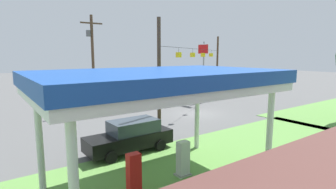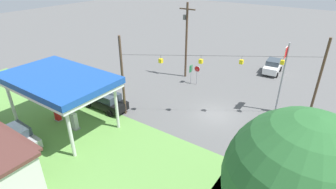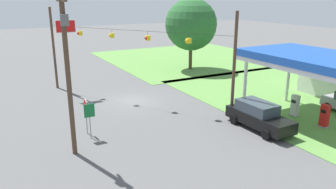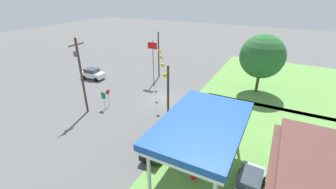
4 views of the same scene
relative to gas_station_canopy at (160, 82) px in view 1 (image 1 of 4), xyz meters
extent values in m
plane|color=#565656|center=(-11.00, -9.79, -4.60)|extent=(160.00, 160.00, 0.00)
cube|color=silver|center=(0.00, 0.00, -0.22)|extent=(10.01, 6.17, 0.35)
cube|color=#19479E|center=(0.00, 0.00, 0.23)|extent=(10.21, 6.37, 0.55)
cylinder|color=silver|center=(-4.41, -2.48, -2.50)|extent=(0.28, 0.28, 4.20)
cylinder|color=silver|center=(4.41, -2.48, -2.50)|extent=(0.28, 0.28, 4.20)
cylinder|color=silver|center=(-4.41, 2.48, -2.50)|extent=(0.28, 0.28, 4.20)
cube|color=#512D28|center=(0.60, 5.65, -1.53)|extent=(12.29, 0.70, 0.20)
cube|color=gray|center=(-1.32, 0.00, -4.54)|extent=(0.71, 0.56, 0.12)
cube|color=silver|center=(-1.32, 0.00, -3.68)|extent=(0.55, 0.40, 1.60)
cube|color=black|center=(-1.32, -0.22, -3.36)|extent=(0.39, 0.03, 0.24)
cube|color=red|center=(1.32, 0.00, -3.68)|extent=(0.55, 0.40, 1.60)
cube|color=black|center=(1.32, -0.22, -3.36)|extent=(0.39, 0.03, 0.24)
cube|color=black|center=(-0.68, -4.31, -3.85)|extent=(5.21, 1.94, 0.83)
cube|color=#333D47|center=(-1.00, -4.32, -3.06)|extent=(2.88, 1.75, 0.75)
cylinder|color=black|center=(0.90, -3.34, -4.26)|extent=(0.68, 0.23, 0.68)
cylinder|color=black|center=(0.94, -5.23, -4.26)|extent=(0.68, 0.23, 0.68)
cylinder|color=black|center=(-2.31, -3.39, -4.26)|extent=(0.68, 0.23, 0.68)
cylinder|color=black|center=(-2.27, -5.28, -4.26)|extent=(0.68, 0.23, 0.68)
cube|color=white|center=(-12.46, -24.72, -3.83)|extent=(2.12, 4.29, 0.87)
cube|color=#333D47|center=(-12.44, -24.97, -3.07)|extent=(1.85, 2.41, 0.64)
cylinder|color=black|center=(-13.49, -23.49, -4.26)|extent=(0.26, 0.69, 0.68)
cylinder|color=black|center=(-11.60, -23.37, -4.26)|extent=(0.26, 0.69, 0.68)
cylinder|color=black|center=(-13.32, -26.08, -4.26)|extent=(0.26, 0.69, 0.68)
cylinder|color=black|center=(-11.43, -25.95, -4.26)|extent=(0.26, 0.69, 0.68)
cylinder|color=#99999E|center=(-5.66, -15.26, -3.55)|extent=(0.08, 0.08, 2.10)
cylinder|color=white|center=(-5.66, -15.26, -2.50)|extent=(0.80, 0.03, 0.80)
cylinder|color=red|center=(-5.66, -15.26, -2.50)|extent=(0.70, 0.03, 0.70)
cylinder|color=gray|center=(-15.77, -14.08, -0.93)|extent=(0.18, 0.18, 7.34)
cube|color=white|center=(-15.67, -14.08, 1.85)|extent=(0.06, 1.81, 1.16)
cube|color=red|center=(-15.67, -14.08, 1.85)|extent=(0.07, 1.69, 1.04)
cylinder|color=gray|center=(-4.83, -15.24, -3.40)|extent=(0.07, 0.07, 2.40)
cube|color=#146B33|center=(-4.78, -15.24, -2.65)|extent=(0.04, 0.70, 0.90)
cylinder|color=#4C3828|center=(-3.11, -16.71, 0.23)|extent=(0.28, 0.28, 9.66)
cube|color=#4C3828|center=(-3.11, -16.71, 4.26)|extent=(2.20, 0.14, 0.14)
cylinder|color=#59595B|center=(-2.76, -16.71, 3.26)|extent=(0.44, 0.44, 0.60)
cylinder|color=#4C3828|center=(-18.85, -14.79, -0.55)|extent=(0.24, 0.24, 8.10)
cylinder|color=#4C3828|center=(-3.15, -4.79, -0.55)|extent=(0.24, 0.24, 8.10)
cylinder|color=black|center=(-11.00, -9.79, 1.71)|extent=(15.71, 10.02, 0.02)
cylinder|color=black|center=(-15.71, -12.79, 1.54)|extent=(0.02, 0.02, 0.35)
cube|color=yellow|center=(-15.71, -12.79, 1.16)|extent=(0.32, 0.32, 0.40)
sphere|color=red|center=(-15.71, -12.96, 1.16)|extent=(0.28, 0.28, 0.28)
cylinder|color=black|center=(-12.57, -10.79, 1.54)|extent=(0.02, 0.02, 0.35)
cube|color=yellow|center=(-12.57, -10.79, 1.16)|extent=(0.32, 0.32, 0.40)
sphere|color=yellow|center=(-12.57, -10.96, 1.16)|extent=(0.28, 0.28, 0.28)
cylinder|color=black|center=(-9.43, -8.79, 1.54)|extent=(0.02, 0.02, 0.35)
cube|color=yellow|center=(-9.43, -8.79, 1.16)|extent=(0.32, 0.32, 0.40)
sphere|color=red|center=(-9.43, -8.96, 1.16)|extent=(0.28, 0.28, 0.28)
cylinder|color=black|center=(-6.29, -6.79, 1.54)|extent=(0.02, 0.02, 0.35)
cube|color=yellow|center=(-6.29, -6.79, 1.16)|extent=(0.32, 0.32, 0.40)
sphere|color=yellow|center=(-6.29, -6.96, 1.16)|extent=(0.28, 0.28, 0.28)
camera|label=1|loc=(6.15, 9.23, 1.14)|focal=28.00mm
camera|label=2|loc=(-20.04, 11.84, 9.37)|focal=28.00mm
camera|label=3|loc=(15.25, -20.31, 4.44)|focal=35.00mm
camera|label=4|loc=(14.97, 4.59, 10.08)|focal=24.00mm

